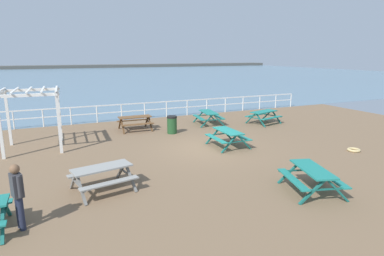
{
  "coord_description": "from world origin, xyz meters",
  "views": [
    {
      "loc": [
        -6.43,
        -12.63,
        4.18
      ],
      "look_at": [
        -0.45,
        0.76,
        0.8
      ],
      "focal_mm": 30.0,
      "sensor_mm": 36.0,
      "label": 1
    }
  ],
  "objects_px": {
    "picnic_table_seaward": "(264,114)",
    "litter_bin": "(172,125)",
    "picnic_table_corner": "(135,120)",
    "picnic_table_near_left": "(209,115)",
    "picnic_table_far_right": "(228,134)",
    "visitor": "(18,193)",
    "picnic_table_mid_centre": "(102,173)",
    "lattice_pergola": "(31,105)",
    "picnic_table_far_left": "(312,174)"
  },
  "relations": [
    {
      "from": "picnic_table_far_right",
      "to": "picnic_table_corner",
      "type": "distance_m",
      "value": 5.92
    },
    {
      "from": "lattice_pergola",
      "to": "visitor",
      "type": "bearing_deg",
      "value": -88.53
    },
    {
      "from": "picnic_table_mid_centre",
      "to": "picnic_table_seaward",
      "type": "distance_m",
      "value": 12.33
    },
    {
      "from": "picnic_table_near_left",
      "to": "picnic_table_seaward",
      "type": "xyz_separation_m",
      "value": [
        3.2,
        -1.21,
        0.0
      ]
    },
    {
      "from": "picnic_table_near_left",
      "to": "picnic_table_mid_centre",
      "type": "height_order",
      "value": "same"
    },
    {
      "from": "picnic_table_mid_centre",
      "to": "picnic_table_far_left",
      "type": "distance_m",
      "value": 6.51
    },
    {
      "from": "picnic_table_mid_centre",
      "to": "picnic_table_seaward",
      "type": "xyz_separation_m",
      "value": [
        10.67,
        6.17,
        0.0
      ]
    },
    {
      "from": "picnic_table_seaward",
      "to": "picnic_table_corner",
      "type": "bearing_deg",
      "value": 153.11
    },
    {
      "from": "picnic_table_seaward",
      "to": "litter_bin",
      "type": "relative_size",
      "value": 2.25
    },
    {
      "from": "lattice_pergola",
      "to": "litter_bin",
      "type": "bearing_deg",
      "value": 4.27
    },
    {
      "from": "lattice_pergola",
      "to": "picnic_table_near_left",
      "type": "bearing_deg",
      "value": 11.26
    },
    {
      "from": "picnic_table_mid_centre",
      "to": "lattice_pergola",
      "type": "bearing_deg",
      "value": 97.88
    },
    {
      "from": "picnic_table_far_right",
      "to": "picnic_table_corner",
      "type": "bearing_deg",
      "value": 32.17
    },
    {
      "from": "picnic_table_corner",
      "to": "visitor",
      "type": "relative_size",
      "value": 1.1
    },
    {
      "from": "picnic_table_mid_centre",
      "to": "picnic_table_far_right",
      "type": "height_order",
      "value": "same"
    },
    {
      "from": "picnic_table_near_left",
      "to": "litter_bin",
      "type": "height_order",
      "value": "litter_bin"
    },
    {
      "from": "picnic_table_near_left",
      "to": "picnic_table_far_left",
      "type": "xyz_separation_m",
      "value": [
        -1.59,
        -10.15,
        0.0
      ]
    },
    {
      "from": "visitor",
      "to": "litter_bin",
      "type": "bearing_deg",
      "value": 28.89
    },
    {
      "from": "lattice_pergola",
      "to": "picnic_table_seaward",
      "type": "bearing_deg",
      "value": 3.63
    },
    {
      "from": "picnic_table_far_right",
      "to": "picnic_table_seaward",
      "type": "bearing_deg",
      "value": -51.81
    },
    {
      "from": "picnic_table_near_left",
      "to": "visitor",
      "type": "xyz_separation_m",
      "value": [
        -9.67,
        -8.91,
        0.36
      ]
    },
    {
      "from": "picnic_table_corner",
      "to": "picnic_table_mid_centre",
      "type": "bearing_deg",
      "value": -110.48
    },
    {
      "from": "picnic_table_far_right",
      "to": "litter_bin",
      "type": "xyz_separation_m",
      "value": [
        -1.46,
        3.46,
        -0.1
      ]
    },
    {
      "from": "picnic_table_corner",
      "to": "visitor",
      "type": "distance_m",
      "value": 10.59
    },
    {
      "from": "picnic_table_far_left",
      "to": "picnic_table_far_right",
      "type": "height_order",
      "value": "same"
    },
    {
      "from": "picnic_table_corner",
      "to": "litter_bin",
      "type": "bearing_deg",
      "value": -43.62
    },
    {
      "from": "picnic_table_mid_centre",
      "to": "litter_bin",
      "type": "bearing_deg",
      "value": 41.48
    },
    {
      "from": "picnic_table_far_left",
      "to": "picnic_table_far_right",
      "type": "relative_size",
      "value": 1.18
    },
    {
      "from": "visitor",
      "to": "picnic_table_mid_centre",
      "type": "bearing_deg",
      "value": 15.39
    },
    {
      "from": "picnic_table_far_left",
      "to": "visitor",
      "type": "bearing_deg",
      "value": 98.04
    },
    {
      "from": "visitor",
      "to": "picnic_table_seaward",
      "type": "bearing_deg",
      "value": 11.49
    },
    {
      "from": "picnic_table_near_left",
      "to": "picnic_table_seaward",
      "type": "relative_size",
      "value": 0.93
    },
    {
      "from": "picnic_table_near_left",
      "to": "visitor",
      "type": "height_order",
      "value": "visitor"
    },
    {
      "from": "picnic_table_far_right",
      "to": "lattice_pergola",
      "type": "relative_size",
      "value": 0.67
    },
    {
      "from": "picnic_table_near_left",
      "to": "lattice_pergola",
      "type": "bearing_deg",
      "value": 106.83
    },
    {
      "from": "picnic_table_seaward",
      "to": "picnic_table_mid_centre",
      "type": "bearing_deg",
      "value": -165.56
    },
    {
      "from": "litter_bin",
      "to": "picnic_table_mid_centre",
      "type": "bearing_deg",
      "value": -127.05
    },
    {
      "from": "picnic_table_seaward",
      "to": "litter_bin",
      "type": "distance_m",
      "value": 6.06
    },
    {
      "from": "picnic_table_seaward",
      "to": "lattice_pergola",
      "type": "bearing_deg",
      "value": 165.64
    },
    {
      "from": "picnic_table_far_right",
      "to": "lattice_pergola",
      "type": "bearing_deg",
      "value": 69.08
    },
    {
      "from": "picnic_table_near_left",
      "to": "picnic_table_corner",
      "type": "relative_size",
      "value": 1.09
    },
    {
      "from": "picnic_table_far_right",
      "to": "visitor",
      "type": "height_order",
      "value": "visitor"
    },
    {
      "from": "picnic_table_near_left",
      "to": "picnic_table_far_right",
      "type": "height_order",
      "value": "same"
    },
    {
      "from": "picnic_table_mid_centre",
      "to": "visitor",
      "type": "distance_m",
      "value": 2.69
    },
    {
      "from": "picnic_table_far_left",
      "to": "litter_bin",
      "type": "bearing_deg",
      "value": 24.95
    },
    {
      "from": "picnic_table_corner",
      "to": "litter_bin",
      "type": "relative_size",
      "value": 1.92
    },
    {
      "from": "picnic_table_corner",
      "to": "picnic_table_near_left",
      "type": "bearing_deg",
      "value": -3.33
    },
    {
      "from": "picnic_table_far_right",
      "to": "lattice_pergola",
      "type": "xyz_separation_m",
      "value": [
        -8.14,
        3.24,
        1.41
      ]
    },
    {
      "from": "picnic_table_near_left",
      "to": "picnic_table_seaward",
      "type": "distance_m",
      "value": 3.42
    },
    {
      "from": "visitor",
      "to": "litter_bin",
      "type": "height_order",
      "value": "visitor"
    }
  ]
}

